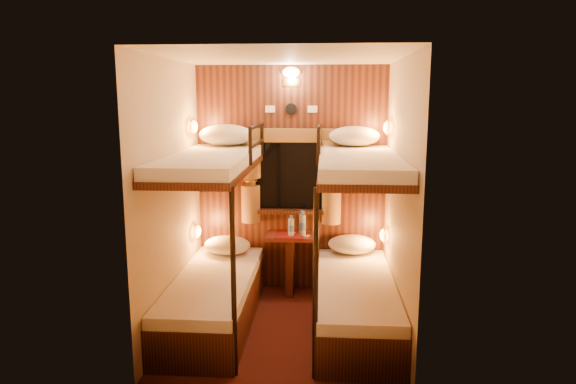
# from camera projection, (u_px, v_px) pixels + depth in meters

# --- Properties ---
(floor) EXTENTS (2.10, 2.10, 0.00)m
(floor) POSITION_uv_depth(u_px,v_px,m) (284.00, 328.00, 4.68)
(floor) COLOR #360E0E
(floor) RESTS_ON ground
(ceiling) EXTENTS (2.10, 2.10, 0.00)m
(ceiling) POSITION_uv_depth(u_px,v_px,m) (283.00, 57.00, 4.24)
(ceiling) COLOR silver
(ceiling) RESTS_ON wall_back
(wall_back) EXTENTS (2.40, 0.00, 2.40)m
(wall_back) POSITION_uv_depth(u_px,v_px,m) (291.00, 180.00, 5.49)
(wall_back) COLOR #C6B293
(wall_back) RESTS_ON floor
(wall_front) EXTENTS (2.40, 0.00, 2.40)m
(wall_front) POSITION_uv_depth(u_px,v_px,m) (271.00, 229.00, 3.43)
(wall_front) COLOR #C6B293
(wall_front) RESTS_ON floor
(wall_left) EXTENTS (0.00, 2.40, 2.40)m
(wall_left) POSITION_uv_depth(u_px,v_px,m) (171.00, 197.00, 4.53)
(wall_left) COLOR #C6B293
(wall_left) RESTS_ON floor
(wall_right) EXTENTS (0.00, 2.40, 2.40)m
(wall_right) POSITION_uv_depth(u_px,v_px,m) (400.00, 200.00, 4.39)
(wall_right) COLOR #C6B293
(wall_right) RESTS_ON floor
(back_panel) EXTENTS (2.00, 0.03, 2.40)m
(back_panel) POSITION_uv_depth(u_px,v_px,m) (291.00, 180.00, 5.47)
(back_panel) COLOR black
(back_panel) RESTS_ON floor
(bunk_left) EXTENTS (0.72, 1.90, 1.82)m
(bunk_left) POSITION_uv_depth(u_px,v_px,m) (214.00, 265.00, 4.69)
(bunk_left) COLOR black
(bunk_left) RESTS_ON floor
(bunk_right) EXTENTS (0.72, 1.90, 1.82)m
(bunk_right) POSITION_uv_depth(u_px,v_px,m) (356.00, 268.00, 4.60)
(bunk_right) COLOR black
(bunk_right) RESTS_ON floor
(window) EXTENTS (1.00, 0.12, 0.79)m
(window) POSITION_uv_depth(u_px,v_px,m) (291.00, 182.00, 5.45)
(window) COLOR black
(window) RESTS_ON back_panel
(curtains) EXTENTS (1.10, 0.22, 1.00)m
(curtains) POSITION_uv_depth(u_px,v_px,m) (291.00, 175.00, 5.40)
(curtains) COLOR brown
(curtains) RESTS_ON back_panel
(back_fixtures) EXTENTS (0.54, 0.09, 0.48)m
(back_fixtures) POSITION_uv_depth(u_px,v_px,m) (291.00, 80.00, 5.25)
(back_fixtures) COLOR black
(back_fixtures) RESTS_ON back_panel
(reading_lamps) EXTENTS (2.00, 0.20, 1.25)m
(reading_lamps) POSITION_uv_depth(u_px,v_px,m) (289.00, 181.00, 5.14)
(reading_lamps) COLOR orange
(reading_lamps) RESTS_ON wall_left
(table) EXTENTS (0.50, 0.34, 0.66)m
(table) POSITION_uv_depth(u_px,v_px,m) (290.00, 256.00, 5.44)
(table) COLOR maroon
(table) RESTS_ON floor
(bottle_left) EXTENTS (0.06, 0.06, 0.22)m
(bottle_left) POSITION_uv_depth(u_px,v_px,m) (291.00, 227.00, 5.32)
(bottle_left) COLOR #99BFE5
(bottle_left) RESTS_ON table
(bottle_right) EXTENTS (0.08, 0.08, 0.26)m
(bottle_right) POSITION_uv_depth(u_px,v_px,m) (302.00, 225.00, 5.33)
(bottle_right) COLOR #99BFE5
(bottle_right) RESTS_ON table
(sachet_a) EXTENTS (0.11, 0.09, 0.01)m
(sachet_a) POSITION_uv_depth(u_px,v_px,m) (305.00, 236.00, 5.34)
(sachet_a) COLOR silver
(sachet_a) RESTS_ON table
(sachet_b) EXTENTS (0.08, 0.07, 0.01)m
(sachet_b) POSITION_uv_depth(u_px,v_px,m) (292.00, 233.00, 5.45)
(sachet_b) COLOR silver
(sachet_b) RESTS_ON table
(pillow_lower_left) EXTENTS (0.48, 0.35, 0.19)m
(pillow_lower_left) POSITION_uv_depth(u_px,v_px,m) (227.00, 245.00, 5.35)
(pillow_lower_left) COLOR silver
(pillow_lower_left) RESTS_ON bunk_left
(pillow_lower_right) EXTENTS (0.50, 0.36, 0.20)m
(pillow_lower_right) POSITION_uv_depth(u_px,v_px,m) (352.00, 244.00, 5.37)
(pillow_lower_right) COLOR silver
(pillow_lower_right) RESTS_ON bunk_right
(pillow_upper_left) EXTENTS (0.55, 0.39, 0.21)m
(pillow_upper_left) POSITION_uv_depth(u_px,v_px,m) (226.00, 135.00, 5.20)
(pillow_upper_left) COLOR silver
(pillow_upper_left) RESTS_ON bunk_left
(pillow_upper_right) EXTENTS (0.51, 0.36, 0.20)m
(pillow_upper_right) POSITION_uv_depth(u_px,v_px,m) (355.00, 136.00, 5.14)
(pillow_upper_right) COLOR silver
(pillow_upper_right) RESTS_ON bunk_right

